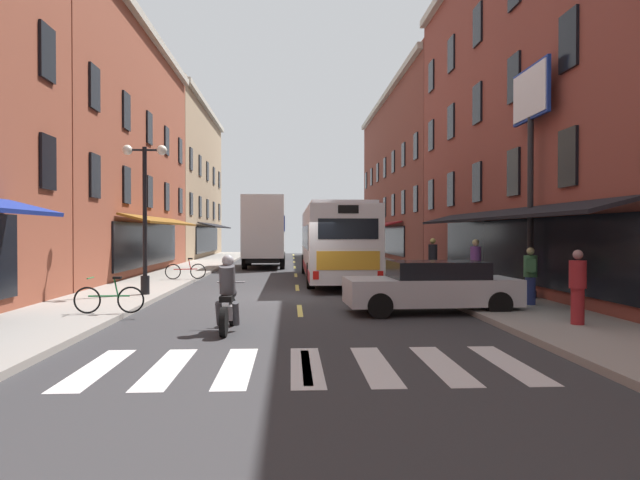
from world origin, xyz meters
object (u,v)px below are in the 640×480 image
sedan_mid (432,286)px  pedestrian_far (433,259)px  bicycle_mid (186,271)px  pedestrian_near (530,275)px  billboard_sign (531,125)px  sedan_near (272,250)px  motorcycle_rider (228,299)px  bicycle_near (109,299)px  street_lamp_twin (145,211)px  transit_bus (334,242)px  pedestrian_rear (476,264)px  box_truck (265,233)px  pedestrian_mid (578,286)px

sedan_mid → pedestrian_far: 8.13m
bicycle_mid → pedestrian_near: pedestrian_near is taller
billboard_sign → sedan_near: billboard_sign is taller
motorcycle_rider → bicycle_near: motorcycle_rider is taller
bicycle_near → street_lamp_twin: street_lamp_twin is taller
transit_bus → street_lamp_twin: size_ratio=2.59×
transit_bus → pedestrian_rear: (4.46, -6.11, -0.67)m
billboard_sign → box_truck: bearing=116.5°
bicycle_near → billboard_sign: bearing=12.8°
sedan_near → bicycle_near: size_ratio=2.52×
transit_bus → bicycle_near: size_ratio=7.29×
bicycle_near → street_lamp_twin: 4.95m
billboard_sign → sedan_mid: 6.24m
transit_bus → box_truck: bearing=110.4°
sedan_near → bicycle_near: 32.22m
sedan_mid → pedestrian_rear: 5.09m
bicycle_near → bicycle_mid: 10.37m
box_truck → pedestrian_mid: box_truck is taller
pedestrian_rear → transit_bus: bearing=158.4°
pedestrian_far → sedan_mid: bearing=-48.4°
sedan_mid → pedestrian_rear: (2.61, 4.36, 0.35)m
sedan_near → pedestrian_near: size_ratio=2.71×
motorcycle_rider → bicycle_mid: motorcycle_rider is taller
pedestrian_mid → sedan_near: bearing=72.7°
transit_bus → motorcycle_rider: size_ratio=6.03×
pedestrian_mid → street_lamp_twin: street_lamp_twin is taller
billboard_sign → motorcycle_rider: 10.88m
sedan_near → pedestrian_far: size_ratio=2.43×
sedan_mid → pedestrian_near: (2.88, 0.48, 0.27)m
box_truck → pedestrian_mid: size_ratio=4.32×
sedan_mid → pedestrian_mid: (2.48, -2.88, 0.26)m
billboard_sign → bicycle_near: billboard_sign is taller
sedan_near → motorcycle_rider: (0.18, -34.01, -0.02)m
pedestrian_mid → transit_bus: bearing=77.9°
box_truck → pedestrian_mid: (7.84, -22.81, -1.16)m
transit_bus → bicycle_near: transit_bus is taller
pedestrian_far → pedestrian_rear: 3.57m
sedan_mid → pedestrian_far: pedestrian_far is taller
pedestrian_mid → pedestrian_rear: (0.13, 7.24, 0.09)m
bicycle_near → pedestrian_rear: (10.86, 4.99, 0.55)m
pedestrian_mid → pedestrian_rear: 7.24m
bicycle_mid → motorcycle_rider: bearing=-75.6°
pedestrian_far → street_lamp_twin: 11.41m
pedestrian_near → street_lamp_twin: (-11.35, 3.25, 1.85)m
bicycle_mid → pedestrian_far: (10.28, -1.86, 0.56)m
street_lamp_twin → sedan_near: bearing=83.5°
transit_bus → pedestrian_near: size_ratio=7.84×
sedan_near → box_truck: bearing=-90.3°
box_truck → motorcycle_rider: bearing=-89.4°
transit_bus → pedestrian_near: bearing=-64.7°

